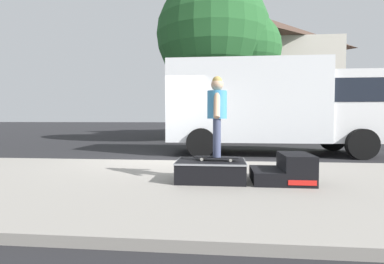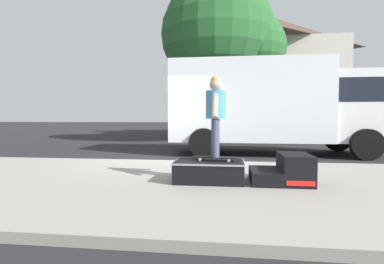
{
  "view_description": "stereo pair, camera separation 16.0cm",
  "coord_description": "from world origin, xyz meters",
  "px_view_note": "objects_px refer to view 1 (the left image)",
  "views": [
    {
      "loc": [
        1.8,
        -8.12,
        1.22
      ],
      "look_at": [
        1.18,
        -1.93,
        0.92
      ],
      "focal_mm": 28.13,
      "sensor_mm": 36.0,
      "label": 1
    },
    {
      "loc": [
        1.96,
        -8.1,
        1.22
      ],
      "look_at": [
        1.18,
        -1.93,
        0.92
      ],
      "focal_mm": 28.13,
      "sensor_mm": 36.0,
      "label": 2
    }
  ],
  "objects_px": {
    "box_truck": "(274,103)",
    "street_tree_main": "(220,39)",
    "skate_box": "(211,170)",
    "skateboard": "(217,157)",
    "skater_kid": "(217,110)",
    "kicker_ramp": "(286,170)"
  },
  "relations": [
    {
      "from": "skate_box",
      "to": "box_truck",
      "type": "xyz_separation_m",
      "value": [
        1.92,
        5.12,
        1.39
      ]
    },
    {
      "from": "skate_box",
      "to": "skateboard",
      "type": "bearing_deg",
      "value": 0.02
    },
    {
      "from": "skate_box",
      "to": "skateboard",
      "type": "height_order",
      "value": "skateboard"
    },
    {
      "from": "kicker_ramp",
      "to": "skateboard",
      "type": "xyz_separation_m",
      "value": [
        -1.18,
        0.0,
        0.21
      ]
    },
    {
      "from": "box_truck",
      "to": "street_tree_main",
      "type": "distance_m",
      "value": 5.96
    },
    {
      "from": "skate_box",
      "to": "skater_kid",
      "type": "bearing_deg",
      "value": 0.02
    },
    {
      "from": "kicker_ramp",
      "to": "skateboard",
      "type": "height_order",
      "value": "kicker_ramp"
    },
    {
      "from": "box_truck",
      "to": "street_tree_main",
      "type": "height_order",
      "value": "street_tree_main"
    },
    {
      "from": "skate_box",
      "to": "skater_kid",
      "type": "relative_size",
      "value": 0.86
    },
    {
      "from": "skater_kid",
      "to": "skateboard",
      "type": "bearing_deg",
      "value": 90.0
    },
    {
      "from": "kicker_ramp",
      "to": "skateboard",
      "type": "distance_m",
      "value": 1.2
    },
    {
      "from": "skateboard",
      "to": "box_truck",
      "type": "height_order",
      "value": "box_truck"
    },
    {
      "from": "skateboard",
      "to": "skater_kid",
      "type": "xyz_separation_m",
      "value": [
        0.0,
        -0.0,
        0.83
      ]
    },
    {
      "from": "kicker_ramp",
      "to": "skater_kid",
      "type": "xyz_separation_m",
      "value": [
        -1.18,
        0.0,
        1.03
      ]
    },
    {
      "from": "skate_box",
      "to": "street_tree_main",
      "type": "xyz_separation_m",
      "value": [
        0.06,
        9.68,
        4.74
      ]
    },
    {
      "from": "box_truck",
      "to": "skate_box",
      "type": "bearing_deg",
      "value": -110.57
    },
    {
      "from": "kicker_ramp",
      "to": "skateboard",
      "type": "relative_size",
      "value": 1.23
    },
    {
      "from": "box_truck",
      "to": "skateboard",
      "type": "bearing_deg",
      "value": -109.55
    },
    {
      "from": "box_truck",
      "to": "skater_kid",
      "type": "bearing_deg",
      "value": -109.55
    },
    {
      "from": "street_tree_main",
      "to": "skate_box",
      "type": "bearing_deg",
      "value": -90.33
    },
    {
      "from": "kicker_ramp",
      "to": "skater_kid",
      "type": "distance_m",
      "value": 1.57
    },
    {
      "from": "skateboard",
      "to": "skater_kid",
      "type": "distance_m",
      "value": 0.83
    }
  ]
}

